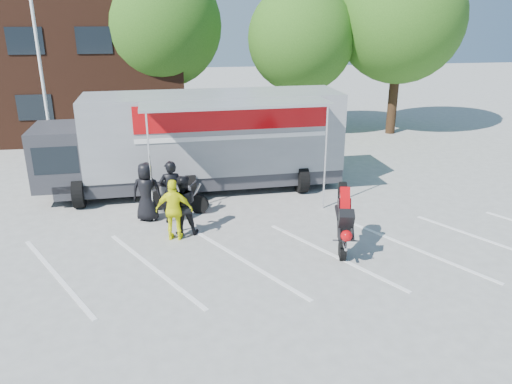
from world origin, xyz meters
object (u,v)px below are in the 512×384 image
object	(u,v)px
parked_motorcycle	(178,211)
stunt_bike_rider	(339,247)
spectator_hivis	(174,210)
tree_left	(161,26)
spectator_leather_a	(147,192)
flagpole	(44,45)
tree_mid	(301,39)
tree_right	(400,19)
spectator_leather_c	(183,205)
transporter_truck	(202,189)
spectator_leather_b	(171,192)

from	to	relation	value
parked_motorcycle	stunt_bike_rider	size ratio (longest dim) A/B	1.01
spectator_hivis	tree_left	bearing A→B (deg)	-78.27
spectator_leather_a	flagpole	bearing A→B (deg)	-45.45
tree_mid	tree_right	bearing A→B (deg)	-5.71
tree_right	spectator_leather_c	bearing A→B (deg)	-134.76
tree_mid	transporter_truck	size ratio (longest dim) A/B	0.69
parked_motorcycle	stunt_bike_rider	world-z (taller)	stunt_bike_rider
spectator_leather_c	spectator_leather_b	bearing A→B (deg)	-71.82
stunt_bike_rider	spectator_leather_c	world-z (taller)	spectator_leather_c
tree_right	spectator_leather_b	distance (m)	16.45
spectator_leather_a	spectator_hivis	world-z (taller)	spectator_leather_a
spectator_leather_b	spectator_leather_c	world-z (taller)	spectator_leather_b
tree_mid	spectator_leather_a	size ratio (longest dim) A/B	4.07
spectator_leather_b	spectator_hivis	bearing A→B (deg)	90.02
flagpole	spectator_hivis	size ratio (longest dim) A/B	4.41
stunt_bike_rider	spectator_leather_b	distance (m)	5.39
spectator_leather_c	parked_motorcycle	bearing A→B (deg)	-85.33
spectator_leather_c	spectator_hivis	distance (m)	0.41
transporter_truck	parked_motorcycle	world-z (taller)	transporter_truck
tree_right	tree_left	bearing A→B (deg)	172.87
spectator_leather_a	spectator_hivis	bearing A→B (deg)	129.31
tree_left	spectator_hivis	bearing A→B (deg)	-88.33
tree_right	parked_motorcycle	xyz separation A→B (m)	(-11.53, -9.66, -5.88)
spectator_leather_b	tree_right	bearing A→B (deg)	-141.76
spectator_leather_c	flagpole	bearing A→B (deg)	-55.42
flagpole	stunt_bike_rider	size ratio (longest dim) A/B	3.75
parked_motorcycle	spectator_leather_c	world-z (taller)	spectator_leather_c
spectator_leather_b	flagpole	bearing A→B (deg)	-56.47
tree_mid	tree_right	distance (m)	5.11
tree_mid	transporter_truck	world-z (taller)	tree_mid
spectator_leather_c	tree_right	bearing A→B (deg)	-135.18
spectator_leather_c	spectator_leather_a	bearing A→B (deg)	-49.18
spectator_leather_a	parked_motorcycle	bearing A→B (deg)	-137.95
tree_mid	transporter_truck	xyz separation A→B (m)	(-5.61, -8.02, -4.94)
flagpole	stunt_bike_rider	distance (m)	13.54
spectator_leather_b	tree_mid	bearing A→B (deg)	-125.01
tree_left	transporter_truck	size ratio (longest dim) A/B	0.78
tree_left	parked_motorcycle	bearing A→B (deg)	-87.59
parked_motorcycle	spectator_hivis	distance (m)	2.32
spectator_hivis	spectator_leather_b	bearing A→B (deg)	-76.25
parked_motorcycle	spectator_hivis	bearing A→B (deg)	-161.10
tree_mid	spectator_leather_c	distance (m)	14.14
transporter_truck	flagpole	bearing A→B (deg)	149.45
parked_motorcycle	spectator_hivis	size ratio (longest dim) A/B	1.19
parked_motorcycle	tree_left	bearing A→B (deg)	23.51
transporter_truck	spectator_hivis	size ratio (longest dim) A/B	6.12
spectator_hivis	spectator_leather_a	bearing A→B (deg)	-51.69
tree_right	spectator_hivis	xyz separation A→B (m)	(-11.61, -11.80, -4.97)
parked_motorcycle	spectator_hivis	world-z (taller)	spectator_hivis
parked_motorcycle	spectator_leather_b	world-z (taller)	spectator_leather_b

